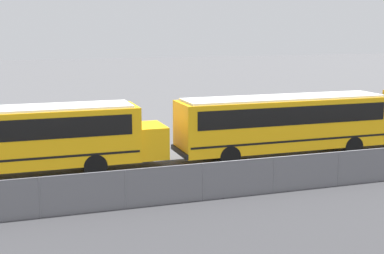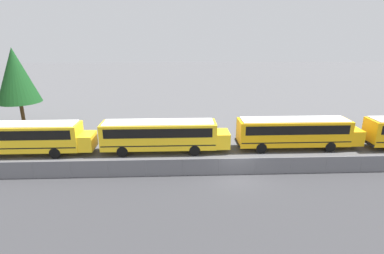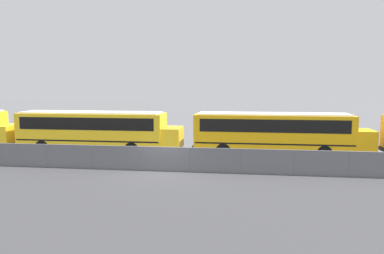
{
  "view_description": "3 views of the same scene",
  "coord_description": "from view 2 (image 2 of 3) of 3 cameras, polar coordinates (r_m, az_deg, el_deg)",
  "views": [
    {
      "loc": [
        6.83,
        -18.48,
        6.5
      ],
      "look_at": [
        14.92,
        5.47,
        1.83
      ],
      "focal_mm": 50.0,
      "sensor_mm": 36.0,
      "label": 1
    },
    {
      "loc": [
        -4.67,
        -22.35,
        11.25
      ],
      "look_at": [
        -3.48,
        5.84,
        2.38
      ],
      "focal_mm": 28.0,
      "sensor_mm": 36.0,
      "label": 2
    },
    {
      "loc": [
        4.63,
        -21.41,
        5.14
      ],
      "look_at": [
        0.84,
        6.0,
        2.0
      ],
      "focal_mm": 35.0,
      "sensor_mm": 36.0,
      "label": 3
    }
  ],
  "objects": [
    {
      "name": "ground_plane",
      "position": [
        25.45,
        8.51,
        -8.98
      ],
      "size": [
        200.0,
        200.0,
        0.0
      ],
      "primitive_type": "plane",
      "color": "#4C4C4F"
    },
    {
      "name": "school_bus_4",
      "position": [
        31.77,
        19.15,
        -0.71
      ],
      "size": [
        12.5,
        2.5,
        3.12
      ],
      "color": "#EDA80F",
      "rests_on": "ground_plane"
    },
    {
      "name": "fence",
      "position": [
        25.12,
        8.59,
        -7.42
      ],
      "size": [
        117.18,
        0.07,
        1.49
      ],
      "color": "#9EA0A5",
      "rests_on": "ground_plane"
    },
    {
      "name": "school_bus_2",
      "position": [
        32.71,
        -29.35,
        -1.52
      ],
      "size": [
        12.5,
        2.5,
        3.12
      ],
      "color": "yellow",
      "rests_on": "ground_plane"
    },
    {
      "name": "school_bus_3",
      "position": [
        29.28,
        -5.77,
        -1.31
      ],
      "size": [
        12.5,
        2.5,
        3.12
      ],
      "color": "yellow",
      "rests_on": "ground_plane"
    },
    {
      "name": "tree_1",
      "position": [
        41.98,
        -30.53,
        8.45
      ],
      "size": [
        5.04,
        5.04,
        9.69
      ],
      "color": "#51381E",
      "rests_on": "ground_plane"
    },
    {
      "name": "road_strip",
      "position": [
        20.39,
        11.72,
        -16.43
      ],
      "size": [
        151.11,
        12.0,
        0.01
      ],
      "color": "#333335",
      "rests_on": "ground_plane"
    }
  ]
}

